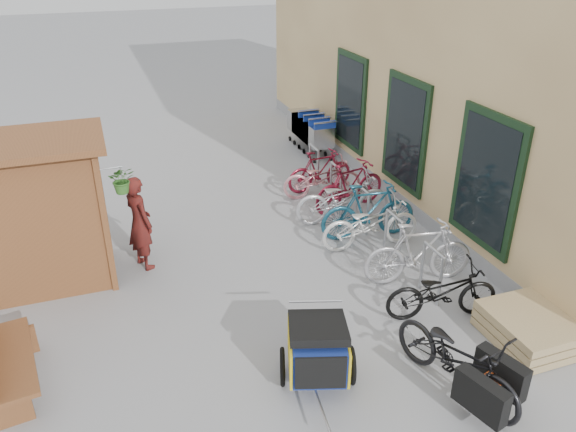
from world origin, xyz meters
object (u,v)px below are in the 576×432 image
object	(u,v)px
bike_4	(343,198)
bike_6	(322,178)
person_kiosk	(140,223)
bike_0	(442,291)
cargo_bike	(460,360)
kiosk	(32,194)
child_trailer	(318,348)
bench	(4,356)
pallet_stack	(529,329)
bike_5	(350,186)
bike_7	(320,170)
bike_3	(368,211)
bike_1	(419,253)
bike_2	(371,223)
shopping_carts	(310,128)

from	to	relation	value
bike_4	bike_6	bearing A→B (deg)	3.58
person_kiosk	bike_0	xyz separation A→B (m)	(3.93, -2.93, -0.38)
cargo_bike	bike_0	distance (m)	1.53
kiosk	child_trailer	bearing A→B (deg)	-48.17
bench	cargo_bike	bearing A→B (deg)	-28.32
kiosk	bike_6	xyz separation A→B (m)	(5.44, 1.53, -1.11)
kiosk	bench	world-z (taller)	kiosk
kiosk	bike_0	xyz separation A→B (m)	(5.44, -2.97, -1.11)
pallet_stack	bike_5	distance (m)	4.71
bike_7	kiosk	bearing A→B (deg)	104.13
bike_3	bike_1	bearing A→B (deg)	-171.49
cargo_bike	bike_2	distance (m)	3.65
person_kiosk	bike_3	size ratio (longest dim) A/B	0.90
shopping_carts	bike_1	distance (m)	6.42
kiosk	bike_3	world-z (taller)	kiosk
bike_5	shopping_carts	bearing A→B (deg)	-22.29
kiosk	bike_2	world-z (taller)	kiosk
bike_3	bike_4	world-z (taller)	bike_3
cargo_bike	bike_7	xyz separation A→B (m)	(0.77, 6.25, -0.03)
pallet_stack	bike_2	distance (m)	3.24
shopping_carts	pallet_stack	bearing A→B (deg)	-90.00
kiosk	person_kiosk	world-z (taller)	kiosk
bike_4	kiosk	bearing A→B (deg)	100.04
bike_5	bike_6	world-z (taller)	bike_5
kiosk	shopping_carts	size ratio (longest dim) A/B	1.25
shopping_carts	bike_5	distance (m)	3.59
cargo_bike	bike_2	bearing A→B (deg)	64.11
bike_3	bike_5	world-z (taller)	bike_3
pallet_stack	bike_6	world-z (taller)	bike_6
kiosk	bike_7	world-z (taller)	kiosk
bike_7	bike_1	bearing A→B (deg)	176.21
person_kiosk	bike_2	bearing A→B (deg)	-124.37
cargo_bike	bike_5	distance (m)	5.24
child_trailer	bike_1	xyz separation A→B (m)	(2.39, 1.58, 0.02)
pallet_stack	bike_7	distance (m)	5.83
bike_0	bike_3	distance (m)	2.56
shopping_carts	bike_7	bearing A→B (deg)	-106.69
bike_1	bike_2	size ratio (longest dim) A/B	0.99
shopping_carts	person_kiosk	bearing A→B (deg)	-137.37
bike_6	cargo_bike	bearing A→B (deg)	-177.25
bench	bike_3	size ratio (longest dim) A/B	0.90
kiosk	bench	distance (m)	2.70
kiosk	bike_7	xyz separation A→B (m)	(5.54, 1.90, -1.09)
bike_1	bike_5	bearing A→B (deg)	7.73
bike_5	bike_7	xyz separation A→B (m)	(-0.20, 1.10, -0.06)
bench	bike_2	world-z (taller)	bench
pallet_stack	bench	xyz separation A→B (m)	(-6.68, 1.41, 0.30)
bench	bike_2	bearing A→B (deg)	8.04
shopping_carts	person_kiosk	distance (m)	6.49
child_trailer	bike_2	xyz separation A→B (m)	(2.19, 2.85, -0.04)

